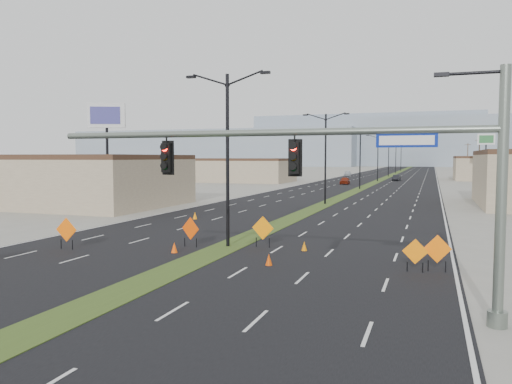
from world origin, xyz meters
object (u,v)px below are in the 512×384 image
(streetlight_2, at_px, (360,156))
(car_mid, at_px, (396,178))
(streetlight_3, at_px, (378,156))
(pole_sign_west, at_px, (107,124))
(construction_sign_2, at_px, (190,230))
(cone_2, at_px, (304,246))
(cone_0, at_px, (174,248))
(streetlight_1, at_px, (325,156))
(cone_1, at_px, (269,260))
(construction_sign_5, at_px, (437,250))
(streetlight_4, at_px, (389,157))
(streetlight_5, at_px, (396,157))
(construction_sign_3, at_px, (263,229))
(pole_sign_east_far, at_px, (486,143))
(car_left, at_px, (345,181))
(cone_3, at_px, (195,216))
(construction_sign_4, at_px, (415,253))
(streetlight_0, at_px, (228,154))
(streetlight_6, at_px, (401,157))
(signal_mast, at_px, (348,171))
(construction_sign_1, at_px, (66,231))
(car_far, at_px, (347,174))

(streetlight_2, xyz_separation_m, car_mid, (3.74, 31.80, -4.76))
(streetlight_3, relative_size, pole_sign_west, 1.00)
(construction_sign_2, xyz_separation_m, cone_2, (6.54, 1.07, -0.76))
(cone_0, bearing_deg, streetlight_1, 86.22)
(cone_1, height_order, pole_sign_west, pole_sign_west)
(streetlight_2, relative_size, construction_sign_5, 5.84)
(streetlight_4, distance_m, streetlight_5, 28.00)
(streetlight_3, relative_size, streetlight_4, 1.00)
(car_mid, bearing_deg, cone_2, -84.01)
(streetlight_4, relative_size, construction_sign_2, 5.72)
(streetlight_1, height_order, construction_sign_2, streetlight_1)
(construction_sign_3, distance_m, pole_sign_east_far, 82.74)
(car_left, distance_m, cone_3, 59.03)
(streetlight_4, distance_m, construction_sign_5, 115.45)
(construction_sign_4, height_order, cone_3, construction_sign_4)
(streetlight_4, height_order, streetlight_5, same)
(car_left, bearing_deg, streetlight_0, -88.62)
(streetlight_6, distance_m, construction_sign_5, 171.23)
(signal_mast, height_order, streetlight_6, streetlight_6)
(construction_sign_2, bearing_deg, cone_3, 132.70)
(streetlight_6, distance_m, construction_sign_4, 171.55)
(construction_sign_4, relative_size, construction_sign_5, 0.90)
(streetlight_4, xyz_separation_m, cone_1, (3.84, -116.05, -5.13))
(signal_mast, height_order, pole_sign_east_far, pole_sign_east_far)
(construction_sign_1, height_order, cone_2, construction_sign_1)
(construction_sign_5, bearing_deg, streetlight_6, 79.25)
(streetlight_3, distance_m, car_far, 30.22)
(streetlight_0, relative_size, car_left, 2.43)
(streetlight_1, xyz_separation_m, streetlight_4, (0.00, 84.00, 0.00))
(car_far, height_order, cone_0, car_far)
(car_far, relative_size, construction_sign_2, 2.66)
(streetlight_1, xyz_separation_m, pole_sign_west, (-16.36, -16.90, 2.82))
(construction_sign_1, distance_m, construction_sign_5, 19.85)
(streetlight_6, relative_size, construction_sign_1, 5.52)
(construction_sign_1, height_order, construction_sign_4, construction_sign_1)
(construction_sign_1, bearing_deg, pole_sign_west, 116.34)
(streetlight_5, distance_m, streetlight_6, 28.00)
(streetlight_2, bearing_deg, construction_sign_3, -87.94)
(streetlight_6, bearing_deg, cone_1, -88.72)
(cone_2, bearing_deg, construction_sign_5, -23.36)
(car_far, xyz_separation_m, cone_0, (8.91, -114.50, -0.38))
(streetlight_5, relative_size, car_left, 2.43)
(construction_sign_5, distance_m, cone_1, 7.80)
(pole_sign_east_far, bearing_deg, streetlight_2, -124.98)
(streetlight_3, relative_size, cone_1, 17.19)
(streetlight_2, xyz_separation_m, car_left, (-4.75, 13.97, -4.72))
(streetlight_2, height_order, streetlight_3, same)
(streetlight_5, height_order, construction_sign_2, streetlight_5)
(car_mid, bearing_deg, streetlight_4, 104.25)
(car_mid, height_order, car_far, car_far)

